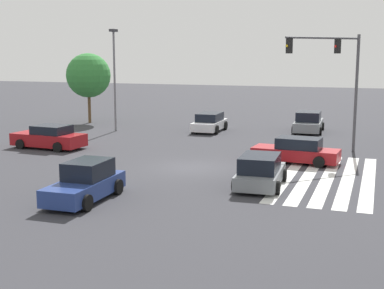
# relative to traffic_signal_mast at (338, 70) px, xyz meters

# --- Properties ---
(ground_plane) EXTENTS (149.72, 149.72, 0.00)m
(ground_plane) POSITION_rel_traffic_signal_mast_xyz_m (-6.83, 6.83, -5.05)
(ground_plane) COLOR #333338
(crosswalk_markings) EXTENTS (11.37, 4.40, 0.01)m
(crosswalk_markings) POSITION_rel_traffic_signal_mast_xyz_m (-6.83, -0.26, -5.05)
(crosswalk_markings) COLOR silver
(crosswalk_markings) RESTS_ON ground_plane
(traffic_signal_mast) EXTENTS (3.91, 3.91, 7.17)m
(traffic_signal_mast) POSITION_rel_traffic_signal_mast_xyz_m (0.00, 0.00, 0.00)
(traffic_signal_mast) COLOR #47474C
(traffic_signal_mast) RESTS_ON ground_plane
(car_0) EXTENTS (2.24, 4.85, 1.43)m
(car_0) POSITION_rel_traffic_signal_mast_xyz_m (-3.68, 1.76, -4.38)
(car_0) COLOR maroon
(car_0) RESTS_ON ground_plane
(car_1) EXTENTS (2.44, 4.84, 1.50)m
(car_1) POSITION_rel_traffic_signal_mast_xyz_m (-4.23, 17.50, -4.35)
(car_1) COLOR maroon
(car_1) RESTS_ON ground_plane
(car_2) EXTENTS (4.34, 1.97, 1.63)m
(car_2) POSITION_rel_traffic_signal_mast_xyz_m (-14.38, 8.83, -4.31)
(car_2) COLOR navy
(car_2) RESTS_ON ground_plane
(car_3) EXTENTS (4.65, 2.36, 1.61)m
(car_3) POSITION_rel_traffic_signal_mast_xyz_m (8.81, 2.70, -4.30)
(car_3) COLOR gray
(car_3) RESTS_ON ground_plane
(car_4) EXTENTS (4.21, 2.25, 1.51)m
(car_4) POSITION_rel_traffic_signal_mast_xyz_m (-9.76, 2.50, -4.34)
(car_4) COLOR gray
(car_4) RESTS_ON ground_plane
(car_5) EXTENTS (4.31, 2.16, 1.46)m
(car_5) POSITION_rel_traffic_signal_mast_xyz_m (6.50, 10.07, -4.34)
(car_5) COLOR silver
(car_5) RESTS_ON ground_plane
(street_light_pole_b) EXTENTS (0.80, 0.36, 7.89)m
(street_light_pole_b) POSITION_rel_traffic_signal_mast_xyz_m (4.18, 17.11, -0.31)
(street_light_pole_b) COLOR slate
(street_light_pole_b) RESTS_ON ground_plane
(tree_corner_b) EXTENTS (3.86, 3.86, 6.10)m
(tree_corner_b) POSITION_rel_traffic_signal_mast_xyz_m (8.11, 21.71, -0.89)
(tree_corner_b) COLOR brown
(tree_corner_b) RESTS_ON ground_plane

